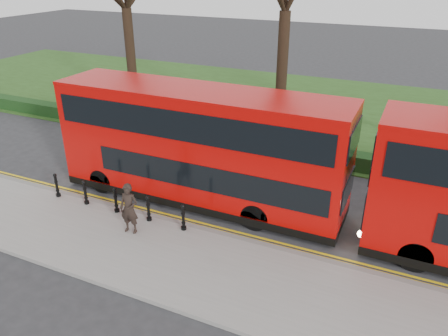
% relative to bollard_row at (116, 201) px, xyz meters
% --- Properties ---
extents(ground, '(120.00, 120.00, 0.00)m').
position_rel_bollard_row_xyz_m(ground, '(0.93, 1.35, -0.65)').
color(ground, '#28282B').
rests_on(ground, ground).
extents(pavement, '(60.00, 4.00, 0.15)m').
position_rel_bollard_row_xyz_m(pavement, '(0.93, -1.65, -0.57)').
color(pavement, gray).
rests_on(pavement, ground).
extents(kerb, '(60.00, 0.25, 0.16)m').
position_rel_bollard_row_xyz_m(kerb, '(0.93, 0.35, -0.57)').
color(kerb, slate).
rests_on(kerb, ground).
extents(grass_verge, '(60.00, 18.00, 0.06)m').
position_rel_bollard_row_xyz_m(grass_verge, '(0.93, 16.35, -0.62)').
color(grass_verge, '#264517').
rests_on(grass_verge, ground).
extents(hedge, '(60.00, 0.90, 0.80)m').
position_rel_bollard_row_xyz_m(hedge, '(0.93, 8.15, -0.25)').
color(hedge, black).
rests_on(hedge, ground).
extents(yellow_line_outer, '(60.00, 0.10, 0.01)m').
position_rel_bollard_row_xyz_m(yellow_line_outer, '(0.93, 0.65, -0.64)').
color(yellow_line_outer, yellow).
rests_on(yellow_line_outer, ground).
extents(yellow_line_inner, '(60.00, 0.10, 0.01)m').
position_rel_bollard_row_xyz_m(yellow_line_inner, '(0.93, 0.85, -0.64)').
color(yellow_line_inner, yellow).
rests_on(yellow_line_inner, ground).
extents(bollard_row, '(6.16, 0.15, 1.00)m').
position_rel_bollard_row_xyz_m(bollard_row, '(0.00, 0.00, 0.00)').
color(bollard_row, black).
rests_on(bollard_row, pavement).
extents(bus_lead, '(11.79, 2.71, 4.69)m').
position_rel_bollard_row_xyz_m(bus_lead, '(2.41, 2.50, 1.71)').
color(bus_lead, '#B20705').
rests_on(bus_lead, ground).
extents(pedestrian, '(0.75, 0.54, 1.91)m').
position_rel_bollard_row_xyz_m(pedestrian, '(1.33, -0.91, 0.46)').
color(pedestrian, black).
rests_on(pedestrian, pavement).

